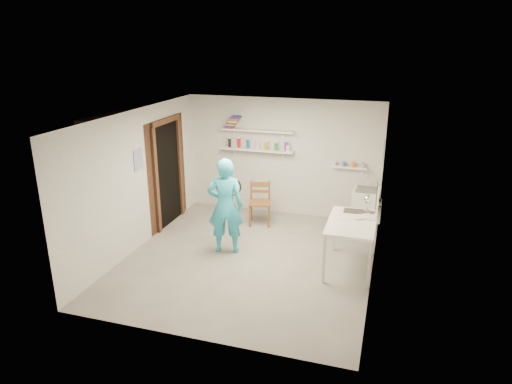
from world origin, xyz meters
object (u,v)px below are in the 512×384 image
(man, at_px, (225,206))
(wall_clock, at_px, (233,187))
(belfast_sink, at_px, (366,197))
(desk_lamp, at_px, (369,199))
(work_table, at_px, (350,245))
(wooden_chair, at_px, (260,203))

(man, height_order, wall_clock, man)
(belfast_sink, height_order, wall_clock, wall_clock)
(desk_lamp, bearing_deg, work_table, -112.42)
(wall_clock, bearing_deg, wooden_chair, 66.73)
(man, bearing_deg, desk_lamp, 176.06)
(belfast_sink, xyz_separation_m, desk_lamp, (0.09, -1.07, 0.34))
(man, height_order, wooden_chair, man)
(wooden_chair, bearing_deg, belfast_sink, -7.58)
(work_table, bearing_deg, man, 179.38)
(desk_lamp, bearing_deg, belfast_sink, 94.90)
(man, height_order, work_table, man)
(belfast_sink, bearing_deg, wall_clock, -148.46)
(belfast_sink, distance_m, wall_clock, 2.56)
(man, bearing_deg, work_table, 164.02)
(belfast_sink, distance_m, wooden_chair, 2.03)
(belfast_sink, relative_size, wall_clock, 2.01)
(belfast_sink, relative_size, man, 0.36)
(work_table, relative_size, desk_lamp, 8.00)
(wooden_chair, bearing_deg, work_table, -49.06)
(wall_clock, xyz_separation_m, work_table, (2.05, -0.23, -0.70))
(wooden_chair, relative_size, desk_lamp, 5.88)
(man, xyz_separation_m, work_table, (2.11, -0.02, -0.42))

